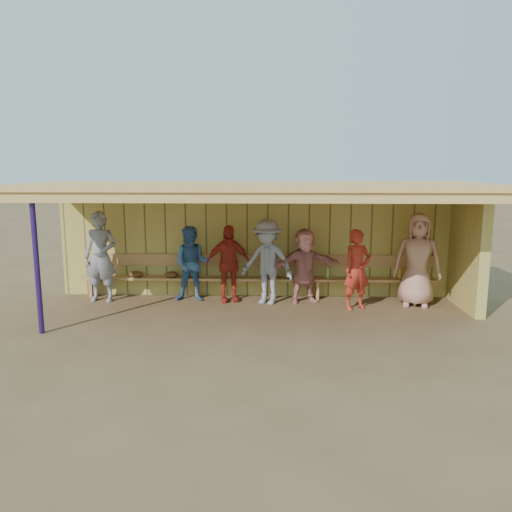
# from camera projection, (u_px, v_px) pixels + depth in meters

# --- Properties ---
(ground) EXTENTS (90.00, 90.00, 0.00)m
(ground) POSITION_uv_depth(u_px,v_px,m) (255.00, 312.00, 9.77)
(ground) COLOR brown
(ground) RESTS_ON ground
(player_a) EXTENTS (0.73, 0.51, 1.91)m
(player_a) POSITION_uv_depth(u_px,v_px,m) (101.00, 257.00, 10.40)
(player_a) COLOR gray
(player_a) RESTS_ON ground
(player_c) EXTENTS (0.78, 0.61, 1.59)m
(player_c) POSITION_uv_depth(u_px,v_px,m) (192.00, 264.00, 10.47)
(player_c) COLOR #376498
(player_c) RESTS_ON ground
(player_d) EXTENTS (1.02, 0.63, 1.62)m
(player_d) POSITION_uv_depth(u_px,v_px,m) (228.00, 264.00, 10.43)
(player_d) COLOR #AB291B
(player_d) RESTS_ON ground
(player_e) EXTENTS (1.30, 1.05, 1.75)m
(player_e) POSITION_uv_depth(u_px,v_px,m) (267.00, 262.00, 10.24)
(player_e) COLOR gray
(player_e) RESTS_ON ground
(player_f) EXTENTS (1.51, 0.94, 1.56)m
(player_f) POSITION_uv_depth(u_px,v_px,m) (305.00, 265.00, 10.37)
(player_f) COLOR #D47E77
(player_f) RESTS_ON ground
(player_g) EXTENTS (0.69, 0.58, 1.60)m
(player_g) POSITION_uv_depth(u_px,v_px,m) (357.00, 270.00, 9.86)
(player_g) COLOR #B12A1C
(player_g) RESTS_ON ground
(player_h) EXTENTS (1.04, 0.80, 1.91)m
(player_h) POSITION_uv_depth(u_px,v_px,m) (417.00, 260.00, 10.07)
(player_h) COLOR tan
(player_h) RESTS_ON ground
(dugout_structure) EXTENTS (8.80, 3.20, 2.50)m
(dugout_structure) POSITION_uv_depth(u_px,v_px,m) (276.00, 222.00, 10.13)
(dugout_structure) COLOR tan
(dugout_structure) RESTS_ON ground
(bench) EXTENTS (7.60, 0.34, 0.93)m
(bench) POSITION_uv_depth(u_px,v_px,m) (257.00, 274.00, 10.77)
(bench) COLOR tan
(bench) RESTS_ON ground
(dugout_equipment) EXTENTS (6.46, 0.62, 0.80)m
(dugout_equipment) POSITION_uv_depth(u_px,v_px,m) (233.00, 276.00, 10.67)
(dugout_equipment) COLOR gold
(dugout_equipment) RESTS_ON ground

